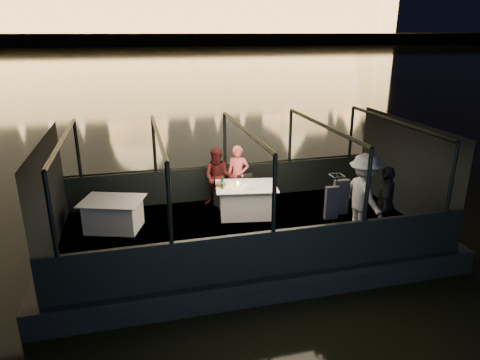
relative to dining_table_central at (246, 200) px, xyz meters
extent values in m
plane|color=black|center=(-0.24, 79.24, -0.89)|extent=(500.00, 500.00, 0.00)
cube|color=black|center=(-0.24, -0.76, -0.89)|extent=(8.60, 4.40, 1.00)
cube|color=black|center=(-0.24, -0.76, -0.41)|extent=(8.00, 4.00, 0.04)
cube|color=black|center=(-0.24, 1.24, 0.06)|extent=(8.00, 0.08, 0.90)
cube|color=black|center=(-0.24, -2.76, 0.06)|extent=(8.00, 0.08, 0.90)
cube|color=#423D33|center=(-0.24, 209.24, 0.11)|extent=(400.00, 140.00, 6.00)
cube|color=silver|center=(0.00, 0.00, 0.00)|extent=(1.60, 1.27, 0.77)
cube|color=white|center=(-3.10, -0.01, 0.00)|extent=(1.57, 1.34, 0.71)
cube|color=black|center=(-0.38, 0.69, 0.06)|extent=(0.55, 0.55, 0.90)
cube|color=black|center=(0.14, 0.49, 0.06)|extent=(0.39, 0.39, 0.83)
imported|color=#F25860|center=(-0.01, 0.77, 0.36)|extent=(0.64, 0.52, 1.54)
imported|color=#411212|center=(-0.53, 0.76, 0.36)|extent=(0.90, 0.82, 1.53)
imported|color=silver|center=(2.16, -1.65, 0.47)|extent=(0.80, 1.27, 1.86)
imported|color=black|center=(2.53, -1.92, 0.47)|extent=(0.89, 1.03, 1.64)
cylinder|color=#133519|center=(-0.60, -0.06, 0.53)|extent=(0.08, 0.08, 0.30)
cylinder|color=brown|center=(-0.60, 0.11, 0.42)|extent=(0.25, 0.25, 0.09)
cylinder|color=#FFAD3F|center=(-0.19, 0.05, 0.42)|extent=(0.07, 0.07, 0.09)
cylinder|color=silver|center=(0.04, -0.20, 0.39)|extent=(0.27, 0.27, 0.01)
cylinder|color=silver|center=(-0.50, 0.15, 0.39)|extent=(0.27, 0.27, 0.02)
camera|label=1|loc=(-2.52, -9.28, 3.88)|focal=32.00mm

